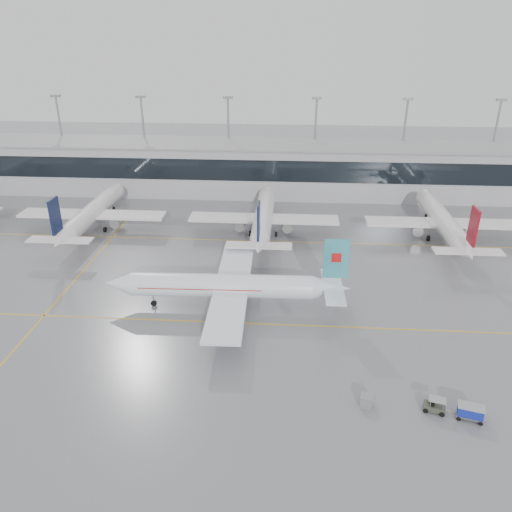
# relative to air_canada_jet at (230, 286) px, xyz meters

# --- Properties ---
(ground) EXTENTS (320.00, 320.00, 0.00)m
(ground) POSITION_rel_air_canada_jet_xyz_m (3.27, -4.17, -3.59)
(ground) COLOR slate
(ground) RESTS_ON ground
(taxi_line_main) EXTENTS (120.00, 0.25, 0.01)m
(taxi_line_main) POSITION_rel_air_canada_jet_xyz_m (3.27, -4.17, -3.58)
(taxi_line_main) COLOR gold
(taxi_line_main) RESTS_ON ground
(taxi_line_north) EXTENTS (120.00, 0.25, 0.01)m
(taxi_line_north) POSITION_rel_air_canada_jet_xyz_m (3.27, 25.83, -3.58)
(taxi_line_north) COLOR gold
(taxi_line_north) RESTS_ON ground
(taxi_line_cross) EXTENTS (0.25, 60.00, 0.01)m
(taxi_line_cross) POSITION_rel_air_canada_jet_xyz_m (-26.73, 10.83, -3.58)
(taxi_line_cross) COLOR gold
(taxi_line_cross) RESTS_ON ground
(terminal) EXTENTS (180.00, 15.00, 12.00)m
(terminal) POSITION_rel_air_canada_jet_xyz_m (3.27, 57.83, 2.41)
(terminal) COLOR #A2A2A6
(terminal) RESTS_ON ground
(terminal_glass) EXTENTS (180.00, 0.20, 5.00)m
(terminal_glass) POSITION_rel_air_canada_jet_xyz_m (3.27, 50.28, 3.91)
(terminal_glass) COLOR black
(terminal_glass) RESTS_ON ground
(terminal_roof) EXTENTS (182.00, 16.00, 0.40)m
(terminal_roof) POSITION_rel_air_canada_jet_xyz_m (3.27, 57.83, 8.61)
(terminal_roof) COLOR gray
(terminal_roof) RESTS_ON ground
(light_masts) EXTENTS (156.40, 1.00, 22.60)m
(light_masts) POSITION_rel_air_canada_jet_xyz_m (3.27, 63.83, 9.76)
(light_masts) COLOR gray
(light_masts) RESTS_ON ground
(air_canada_jet) EXTENTS (36.13, 28.77, 11.33)m
(air_canada_jet) POSITION_rel_air_canada_jet_xyz_m (0.00, 0.00, 0.00)
(air_canada_jet) COLOR white
(air_canada_jet) RESTS_ON ground
(parked_jet_b) EXTENTS (29.64, 36.96, 11.72)m
(parked_jet_b) POSITION_rel_air_canada_jet_xyz_m (-31.73, 29.52, 0.12)
(parked_jet_b) COLOR white
(parked_jet_b) RESTS_ON ground
(parked_jet_c) EXTENTS (29.64, 36.96, 11.72)m
(parked_jet_c) POSITION_rel_air_canada_jet_xyz_m (3.27, 29.52, 0.12)
(parked_jet_c) COLOR white
(parked_jet_c) RESTS_ON ground
(parked_jet_d) EXTENTS (29.64, 36.96, 11.72)m
(parked_jet_d) POSITION_rel_air_canada_jet_xyz_m (38.27, 29.52, 0.12)
(parked_jet_d) COLOR white
(parked_jet_d) RESTS_ON ground
(baggage_tug) EXTENTS (3.46, 1.95, 1.65)m
(baggage_tug) POSITION_rel_air_canada_jet_xyz_m (24.67, -20.37, -3.01)
(baggage_tug) COLOR #394033
(baggage_tug) RESTS_ON ground
(baggage_cart) EXTENTS (3.01, 2.16, 1.68)m
(baggage_cart) POSITION_rel_air_canada_jet_xyz_m (28.15, -21.31, -2.61)
(baggage_cart) COLOR gray
(baggage_cart) RESTS_ON ground
(gse_unit) EXTENTS (1.54, 1.47, 1.32)m
(gse_unit) POSITION_rel_air_canada_jet_xyz_m (17.42, -20.01, -2.93)
(gse_unit) COLOR gray
(gse_unit) RESTS_ON ground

